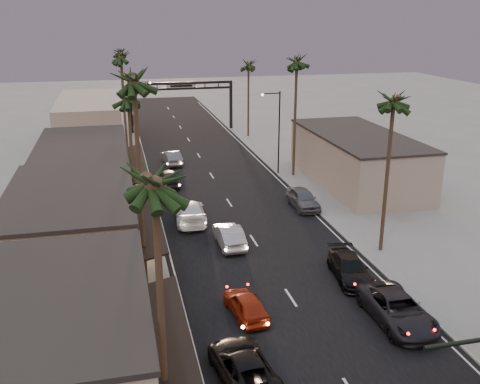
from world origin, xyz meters
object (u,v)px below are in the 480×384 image
palm_lb (133,75)px  oncoming_pickup (243,366)px  palm_rc (249,62)px  palm_rb (297,58)px  palm_ra (394,95)px  curbside_near (397,309)px  palm_la (154,173)px  palm_ld (121,53)px  streetlight_left (138,111)px  oncoming_silver (229,235)px  curbside_black (350,268)px  palm_lc (128,94)px  streetlight_right (277,126)px  palm_far (120,50)px  oncoming_red (246,304)px  arch (182,94)px

palm_lb → oncoming_pickup: bearing=-68.2°
palm_rc → palm_rb: bearing=-90.0°
palm_ra → palm_lb: bearing=-173.4°
palm_rc → curbside_near: size_ratio=2.05×
palm_la → palm_ld: 46.01m
palm_la → palm_ld: palm_ld is taller
streetlight_left → curbside_near: (11.86, -42.99, -4.50)m
oncoming_silver → curbside_black: (6.57, -7.12, -0.04)m
oncoming_pickup → curbside_black: size_ratio=1.04×
palm_ra → oncoming_pickup: 20.75m
palm_lc → palm_rb: 19.07m
streetlight_right → oncoming_silver: bearing=-117.2°
palm_rc → palm_lc: bearing=-121.6°
palm_ld → palm_far: size_ratio=1.08×
streetlight_right → palm_lb: bearing=-124.0°
palm_lb → oncoming_red: 14.44m
oncoming_silver → curbside_black: 9.69m
palm_ld → oncoming_pickup: palm_ld is taller
palm_far → curbside_near: (13.24, -62.99, -10.61)m
palm_far → palm_ld: bearing=-90.7°
palm_ra → oncoming_pickup: palm_ra is taller
arch → palm_la: 61.88m
arch → palm_far: palm_far is taller
palm_lc → palm_far: palm_far is taller
arch → palm_rb: palm_rb is taller
palm_lc → palm_far: 42.01m
oncoming_silver → palm_ld: bearing=-77.1°
palm_rc → oncoming_red: size_ratio=2.90×
palm_ld → palm_far: 23.02m
palm_ld → curbside_near: bearing=-71.3°
palm_rc → oncoming_red: (-11.79, -46.34, -9.75)m
palm_la → palm_lb: 13.14m
arch → oncoming_silver: bearing=-92.7°
palm_ra → palm_far: (-16.90, 54.00, 0.00)m
arch → streetlight_left: 13.85m
palm_la → oncoming_pickup: size_ratio=2.46×
arch → curbside_black: 49.93m
streetlight_right → palm_far: palm_far is taller
arch → curbside_near: bearing=-84.9°
streetlight_right → oncoming_pickup: (-11.59, -32.84, -4.58)m
oncoming_pickup → palm_rc: bearing=-109.9°
palm_lb → palm_far: (0.30, 56.00, -1.94)m
palm_ld → oncoming_pickup: 44.57m
curbside_near → palm_far: bearing=102.3°
streetlight_right → oncoming_pickup: streetlight_right is taller
streetlight_right → palm_lb: palm_lb is taller
palm_ld → palm_far: palm_ld is taller
palm_ra → oncoming_silver: bearing=161.1°
palm_la → palm_rb: palm_rb is taller
palm_far → palm_lb: bearing=-90.3°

